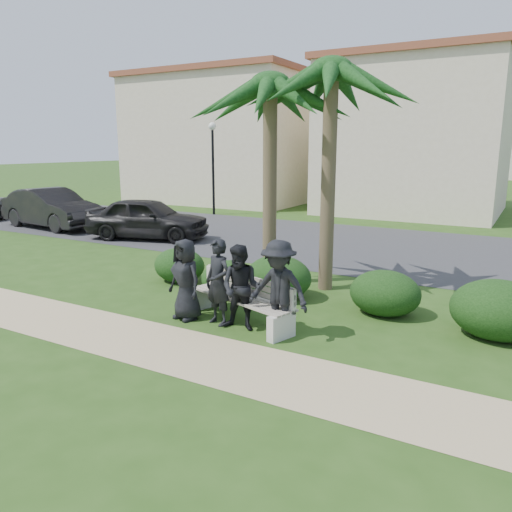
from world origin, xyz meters
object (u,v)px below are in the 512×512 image
(man_b, at_px, (218,282))
(palm_left, at_px, (270,87))
(man_c, at_px, (241,288))
(palm_right, at_px, (332,73))
(car_a, at_px, (147,218))
(man_d, at_px, (279,289))
(car_b, at_px, (52,208))
(park_bench, at_px, (240,302))
(street_lamp, at_px, (213,152))
(man_a, at_px, (186,279))

(man_b, relative_size, palm_left, 0.29)
(man_b, relative_size, man_c, 1.03)
(palm_left, relative_size, palm_right, 0.96)
(man_b, distance_m, car_a, 9.19)
(man_b, height_order, man_d, man_d)
(car_b, bearing_deg, park_bench, -109.30)
(street_lamp, height_order, man_c, street_lamp)
(street_lamp, bearing_deg, man_b, -55.30)
(car_b, bearing_deg, man_b, -110.92)
(street_lamp, bearing_deg, man_a, -57.63)
(man_b, distance_m, car_b, 13.40)
(man_c, xyz_separation_m, car_b, (-12.51, 5.99, 0.01))
(man_a, bearing_deg, palm_left, 99.36)
(man_c, height_order, man_d, man_d)
(man_d, bearing_deg, park_bench, 163.22)
(park_bench, relative_size, car_b, 0.54)
(man_c, height_order, car_b, car_b)
(car_a, distance_m, car_b, 5.01)
(man_c, relative_size, car_b, 0.33)
(park_bench, bearing_deg, man_a, -142.22)
(park_bench, height_order, man_a, man_a)
(car_a, xyz_separation_m, car_b, (-5.01, -0.00, 0.05))
(palm_left, xyz_separation_m, palm_right, (1.34, 0.23, 0.23))
(man_a, distance_m, man_b, 0.69)
(street_lamp, relative_size, park_bench, 1.68)
(man_b, height_order, palm_right, palm_right)
(man_b, bearing_deg, palm_right, 90.83)
(man_c, distance_m, man_d, 0.74)
(man_d, bearing_deg, man_b, -179.90)
(man_d, xyz_separation_m, car_a, (-8.24, 5.98, -0.12))
(palm_left, bearing_deg, man_a, -93.57)
(street_lamp, bearing_deg, car_b, -117.42)
(street_lamp, distance_m, car_a, 7.06)
(man_d, distance_m, car_a, 10.18)
(park_bench, relative_size, man_a, 1.66)
(street_lamp, xyz_separation_m, car_a, (1.64, -6.50, -2.21))
(man_a, xyz_separation_m, man_c, (1.20, 0.03, -0.00))
(park_bench, xyz_separation_m, man_b, (-0.28, -0.29, 0.42))
(street_lamp, height_order, palm_right, palm_right)
(man_a, xyz_separation_m, car_a, (-6.30, 6.03, -0.04))
(man_a, bearing_deg, palm_right, 77.56)
(man_a, bearing_deg, man_d, 14.24)
(man_b, bearing_deg, man_d, 14.78)
(man_c, height_order, palm_left, palm_left)
(man_a, relative_size, palm_left, 0.28)
(man_b, height_order, car_a, man_b)
(street_lamp, relative_size, palm_right, 0.75)
(man_a, distance_m, man_c, 1.20)
(palm_left, bearing_deg, car_b, 165.19)
(palm_right, distance_m, car_a, 9.23)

